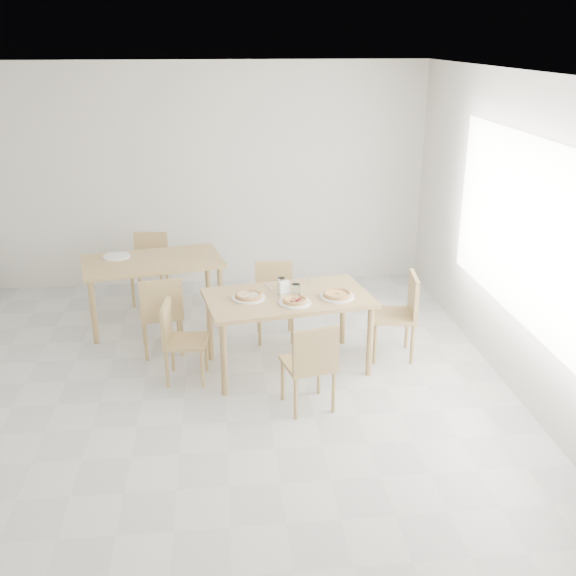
{
  "coord_description": "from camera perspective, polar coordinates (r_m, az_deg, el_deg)",
  "views": [
    {
      "loc": [
        0.39,
        -4.96,
        3.08
      ],
      "look_at": [
        1.0,
        0.96,
        0.83
      ],
      "focal_mm": 42.0,
      "sensor_mm": 36.0,
      "label": 1
    }
  ],
  "objects": [
    {
      "name": "pizza_mushroom",
      "position": [
        6.33,
        -3.35,
        -0.63
      ],
      "size": [
        0.27,
        0.27,
        0.03
      ],
      "rotation": [
        0.0,
        0.0,
        0.02
      ],
      "color": "tan",
      "rests_on": "plate_mushroom"
    },
    {
      "name": "chair_south",
      "position": [
        5.76,
        1.97,
        -6.21
      ],
      "size": [
        0.49,
        0.49,
        0.82
      ],
      "rotation": [
        0.0,
        0.0,
        3.37
      ],
      "color": "tan",
      "rests_on": "ground"
    },
    {
      "name": "room",
      "position": [
        6.08,
        19.68,
        4.4
      ],
      "size": [
        7.28,
        7.0,
        7.0
      ],
      "color": "silver",
      "rests_on": "ground"
    },
    {
      "name": "fork_b",
      "position": [
        6.62,
        -1.69,
        0.1
      ],
      "size": [
        0.08,
        0.19,
        0.01
      ],
      "primitive_type": "cube",
      "rotation": [
        0.0,
        0.0,
        0.31
      ],
      "color": "silver",
      "rests_on": "main_table"
    },
    {
      "name": "pizza_margherita",
      "position": [
        6.37,
        4.18,
        -0.53
      ],
      "size": [
        0.36,
        0.36,
        0.03
      ],
      "rotation": [
        0.0,
        0.0,
        -0.38
      ],
      "color": "tan",
      "rests_on": "plate_margherita"
    },
    {
      "name": "napkin_holder",
      "position": [
        6.42,
        -0.38,
        0.01
      ],
      "size": [
        0.13,
        0.11,
        0.13
      ],
      "rotation": [
        0.0,
        0.0,
        0.56
      ],
      "color": "silver",
      "rests_on": "main_table"
    },
    {
      "name": "fork_a",
      "position": [
        6.74,
        1.81,
        0.5
      ],
      "size": [
        0.02,
        0.17,
        0.01
      ],
      "primitive_type": "cube",
      "rotation": [
        0.0,
        0.0,
        0.01
      ],
      "color": "silver",
      "rests_on": "main_table"
    },
    {
      "name": "plate_margherita",
      "position": [
        6.37,
        4.18,
        -0.72
      ],
      "size": [
        0.32,
        0.32,
        0.02
      ],
      "primitive_type": "cylinder",
      "color": "white",
      "rests_on": "main_table"
    },
    {
      "name": "chair_north",
      "position": [
        7.2,
        -1.15,
        -0.56
      ],
      "size": [
        0.41,
        0.41,
        0.81
      ],
      "rotation": [
        0.0,
        0.0,
        -0.02
      ],
      "color": "tan",
      "rests_on": "ground"
    },
    {
      "name": "second_table",
      "position": [
        7.6,
        -11.4,
        1.76
      ],
      "size": [
        1.65,
        1.15,
        0.75
      ],
      "rotation": [
        0.0,
        0.0,
        0.21
      ],
      "color": "tan",
      "rests_on": "ground"
    },
    {
      "name": "tumbler_b",
      "position": [
        6.59,
        -0.58,
        0.45
      ],
      "size": [
        0.08,
        0.08,
        0.1
      ],
      "primitive_type": "cylinder",
      "color": "white",
      "rests_on": "main_table"
    },
    {
      "name": "plate_mushroom",
      "position": [
        6.34,
        -3.35,
        -0.82
      ],
      "size": [
        0.32,
        0.32,
        0.02
      ],
      "primitive_type": "cylinder",
      "color": "white",
      "rests_on": "main_table"
    },
    {
      "name": "main_table",
      "position": [
        6.42,
        -0.0,
        -1.35
      ],
      "size": [
        1.67,
        1.13,
        0.75
      ],
      "rotation": [
        0.0,
        0.0,
        0.17
      ],
      "color": "tan",
      "rests_on": "ground"
    },
    {
      "name": "pizza_pepperoni",
      "position": [
        6.21,
        0.58,
        -1.04
      ],
      "size": [
        0.25,
        0.25,
        0.03
      ],
      "rotation": [
        0.0,
        0.0,
        -0.06
      ],
      "color": "tan",
      "rests_on": "plate_pepperoni"
    },
    {
      "name": "chair_east",
      "position": [
        6.82,
        9.56,
        -1.83
      ],
      "size": [
        0.48,
        0.48,
        0.87
      ],
      "rotation": [
        0.0,
        0.0,
        -1.7
      ],
      "color": "tan",
      "rests_on": "ground"
    },
    {
      "name": "chair_back_s",
      "position": [
        6.87,
        -10.66,
        -1.84
      ],
      "size": [
        0.48,
        0.48,
        0.85
      ],
      "rotation": [
        0.0,
        0.0,
        3.29
      ],
      "color": "tan",
      "rests_on": "ground"
    },
    {
      "name": "chair_west",
      "position": [
        6.36,
        -9.3,
        -4.03
      ],
      "size": [
        0.42,
        0.42,
        0.77
      ],
      "rotation": [
        0.0,
        0.0,
        1.47
      ],
      "color": "tan",
      "rests_on": "ground"
    },
    {
      "name": "tumbler_a",
      "position": [
        6.41,
        0.67,
        -0.13
      ],
      "size": [
        0.08,
        0.08,
        0.11
      ],
      "primitive_type": "cylinder",
      "color": "white",
      "rests_on": "main_table"
    },
    {
      "name": "plate_empty",
      "position": [
        7.75,
        -14.31,
        2.61
      ],
      "size": [
        0.3,
        0.3,
        0.02
      ],
      "primitive_type": "cylinder",
      "color": "white",
      "rests_on": "second_table"
    },
    {
      "name": "plate_pepperoni",
      "position": [
        6.22,
        0.58,
        -1.24
      ],
      "size": [
        0.3,
        0.3,
        0.02
      ],
      "primitive_type": "cylinder",
      "color": "white",
      "rests_on": "main_table"
    },
    {
      "name": "chair_back_n",
      "position": [
        8.36,
        -11.58,
        2.14
      ],
      "size": [
        0.45,
        0.45,
        0.83
      ],
      "rotation": [
        0.0,
        0.0,
        -0.11
      ],
      "color": "tan",
      "rests_on": "ground"
    }
  ]
}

